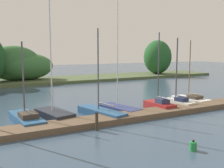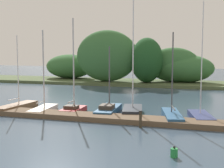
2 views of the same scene
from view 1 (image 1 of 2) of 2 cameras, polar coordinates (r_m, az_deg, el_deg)
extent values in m
cube|color=brown|center=(16.22, -4.77, -8.16)|extent=(26.19, 1.80, 0.35)
cube|color=#4C5B38|center=(38.35, -19.10, 0.45)|extent=(65.11, 8.00, 0.40)
ellipsoid|color=#386B38|center=(39.00, -17.90, 3.63)|extent=(7.05, 4.53, 3.70)
ellipsoid|color=#386B38|center=(38.99, -18.85, 3.68)|extent=(8.61, 4.67, 3.82)
ellipsoid|color=#386B38|center=(38.54, -20.51, 4.26)|extent=(7.17, 3.58, 4.74)
ellipsoid|color=#235628|center=(47.30, 9.84, 5.78)|extent=(4.77, 5.03, 5.89)
cube|color=#285684|center=(17.31, -18.11, -7.31)|extent=(1.60, 4.13, 0.46)
cube|color=#285684|center=(19.03, -19.55, -6.13)|extent=(0.79, 1.06, 0.39)
cube|color=#3D3328|center=(16.74, -17.70, -6.44)|extent=(1.06, 1.28, 0.30)
cylinder|color=#4C4C51|center=(17.16, -18.70, 1.09)|extent=(0.10, 0.10, 4.57)
cylinder|color=#4C4C51|center=(16.77, -17.80, -5.67)|extent=(0.18, 1.62, 0.06)
cube|color=#232833|center=(17.85, -12.43, -6.57)|extent=(1.99, 3.45, 0.54)
cube|color=#232833|center=(19.13, -14.47, -5.78)|extent=(0.91, 0.94, 0.45)
cylinder|color=silver|center=(17.56, -13.18, 7.13)|extent=(0.09, 0.09, 7.92)
cube|color=#285684|center=(18.03, -2.34, -6.31)|extent=(1.98, 4.27, 0.50)
cube|color=#285684|center=(19.47, -5.86, -5.40)|extent=(0.80, 1.14, 0.43)
cylinder|color=#4C4C51|center=(17.81, -3.03, 3.21)|extent=(0.09, 0.09, 5.45)
cylinder|color=#4C4C51|center=(17.53, -1.37, -4.40)|extent=(0.48, 1.70, 0.09)
cube|color=navy|center=(19.52, 1.71, -5.44)|extent=(2.01, 3.68, 0.38)
cube|color=navy|center=(20.66, -1.28, -4.77)|extent=(0.87, 1.00, 0.33)
cylinder|color=silver|center=(19.23, 1.22, 6.44)|extent=(0.07, 0.07, 7.64)
cube|color=maroon|center=(20.36, 10.24, -4.74)|extent=(1.13, 2.68, 0.57)
cube|color=maroon|center=(21.27, 8.16, -4.26)|extent=(0.61, 0.68, 0.49)
cube|color=#2D3856|center=(20.02, 10.89, -3.59)|extent=(0.82, 0.81, 0.37)
cylinder|color=#4C4C51|center=(20.12, 10.06, 3.48)|extent=(0.09, 0.09, 5.24)
cylinder|color=#4C4C51|center=(19.81, 11.34, -3.03)|extent=(0.12, 1.69, 0.09)
cube|color=silver|center=(21.96, 14.06, -4.10)|extent=(1.30, 2.98, 0.48)
cube|color=silver|center=(22.82, 11.60, -3.66)|extent=(0.62, 0.78, 0.40)
cube|color=#1E2847|center=(21.65, 14.81, -3.22)|extent=(0.84, 0.94, 0.31)
cylinder|color=#4C4C51|center=(21.74, 13.85, 3.11)|extent=(0.11, 0.11, 5.02)
cylinder|color=#4C4C51|center=(21.62, 14.82, -2.58)|extent=(0.22, 1.27, 0.09)
cube|color=white|center=(23.94, 16.71, -3.35)|extent=(1.61, 3.44, 0.40)
cube|color=white|center=(24.93, 14.07, -2.89)|extent=(0.82, 0.89, 0.34)
cube|color=#3D3328|center=(23.61, 17.51, -2.71)|extent=(1.10, 1.08, 0.26)
cylinder|color=#7F6647|center=(23.77, 16.48, 3.12)|extent=(0.09, 0.09, 4.97)
cylinder|color=#7F6647|center=(23.63, 17.37, -2.04)|extent=(0.16, 1.29, 0.07)
cylinder|color=#3D3323|center=(14.92, -3.33, -8.19)|extent=(0.17, 0.17, 1.02)
cylinder|color=black|center=(14.79, -3.34, -6.21)|extent=(0.20, 0.20, 0.04)
cylinder|color=#23843D|center=(12.68, 17.18, -12.80)|extent=(0.32, 0.32, 0.40)
sphere|color=black|center=(12.60, 17.23, -11.70)|extent=(0.11, 0.11, 0.11)
camera|label=2|loc=(11.27, 89.56, 1.21)|focal=49.68mm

